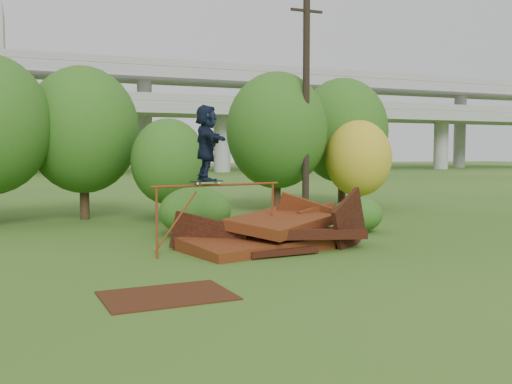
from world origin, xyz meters
name	(u,v)px	position (x,y,z in m)	size (l,w,h in m)	color
ground	(320,265)	(0.00, 0.00, 0.00)	(240.00, 240.00, 0.00)	#2D5116
scrap_pile	(275,234)	(-0.03, 2.49, 0.39)	(5.65, 3.30, 2.02)	#3D1C0A
grind_rail	(218,201)	(-1.67, 2.48, 1.37)	(3.66, 0.66, 1.81)	maroon
skateboard	(207,181)	(-1.99, 2.43, 1.88)	(0.88, 0.36, 0.09)	black
skater	(206,143)	(-1.99, 2.43, 2.87)	(1.80, 0.57, 1.94)	black
flat_plate	(167,296)	(-3.98, -1.49, 0.01)	(2.31, 1.65, 0.03)	#3B1C0C
tree_1	(83,130)	(-4.17, 11.49, 3.48)	(4.28, 4.28, 5.95)	black
tree_2	(169,162)	(-1.43, 8.91, 2.28)	(2.74, 2.74, 3.86)	black
tree_3	(277,131)	(3.87, 11.08, 3.56)	(4.39, 4.39, 6.10)	black
tree_4	(359,158)	(7.40, 10.08, 2.35)	(2.93, 2.93, 4.04)	black
tree_5	(342,131)	(8.10, 12.67, 3.67)	(4.43, 4.43, 6.22)	black
shrub_left	(195,211)	(-1.42, 5.49, 0.78)	(2.26, 2.09, 1.56)	#214612
shrub_right	(358,214)	(3.80, 4.39, 0.59)	(1.65, 1.52, 1.17)	#214612
utility_pole	(306,104)	(4.37, 9.28, 4.59)	(1.40, 0.28, 9.03)	black
freeway_overpass	(77,90)	(0.00, 62.92, 10.32)	(160.00, 15.00, 13.70)	gray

